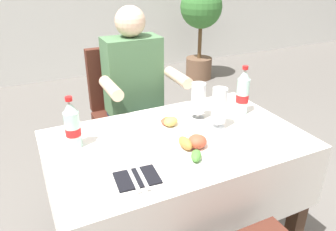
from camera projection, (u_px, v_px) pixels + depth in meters
main_dining_table at (177, 168)px, 1.66m from camera, size 1.22×0.76×0.72m
chair_far_diner_seat at (126, 110)px, 2.28m from camera, size 0.44×0.50×0.97m
seated_diner_far at (137, 94)px, 2.14m from camera, size 0.50×0.46×1.26m
plate_near_camera at (193, 149)px, 1.45m from camera, size 0.23×0.23×0.07m
plate_far_diner at (168, 125)px, 1.68m from camera, size 0.24×0.24×0.06m
beer_glass_left at (198, 100)px, 1.74m from camera, size 0.07×0.07×0.20m
beer_glass_middle at (219, 107)px, 1.64m from camera, size 0.07×0.07×0.21m
cola_bottle_primary at (72, 126)px, 1.47m from camera, size 0.07×0.07×0.25m
cola_bottle_secondary at (243, 93)px, 1.79m from camera, size 0.07×0.07×0.27m
napkin_cutlery_set at (137, 178)px, 1.29m from camera, size 0.18×0.19×0.01m
potted_plant_corner at (201, 19)px, 4.27m from camera, size 0.54×0.54×1.22m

